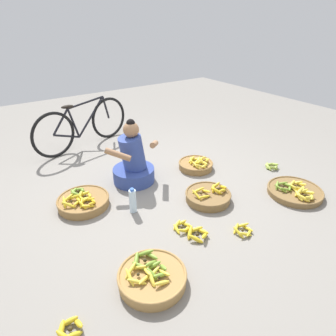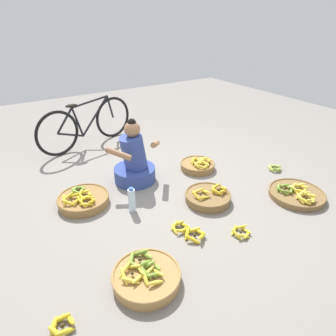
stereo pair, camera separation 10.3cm
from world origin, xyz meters
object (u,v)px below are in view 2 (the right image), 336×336
Objects in this scene: vendor_woman_front at (134,162)px; loose_bananas_back_center at (62,325)px; loose_bananas_back_left at (189,231)px; water_bottle at (132,200)px; banana_basket_mid_right at (208,197)px; banana_basket_mid_left at (198,165)px; banana_basket_front_left at (83,199)px; loose_bananas_near_vendor at (241,232)px; bicycle_leaning at (87,124)px; banana_basket_front_center at (146,276)px; banana_basket_front_right at (297,194)px; loose_bananas_back_right at (274,168)px.

loose_bananas_back_center is (-1.32, -1.51, -0.23)m from vendor_woman_front.
water_bottle is at bearing 114.55° from loose_bananas_back_left.
banana_basket_mid_right is at bearing -60.28° from vendor_woman_front.
water_bottle reaches higher than banana_basket_mid_right.
banana_basket_mid_left is at bearing 60.99° from banana_basket_mid_right.
banana_basket_front_left reaches higher than loose_bananas_near_vendor.
water_bottle is (-1.18, -0.38, 0.08)m from banana_basket_mid_left.
bicycle_leaning reaches higher than loose_bananas_back_center.
banana_basket_front_right is at bearing 3.48° from banana_basket_front_center.
loose_bananas_back_center is at bearing -176.95° from banana_basket_front_center.
vendor_woman_front reaches higher than banana_basket_front_center.
vendor_woman_front is at bearing 105.12° from loose_bananas_near_vendor.
bicycle_leaning is at bearing 118.98° from banana_basket_front_right.
banana_basket_mid_right is (-0.37, -0.67, -0.00)m from banana_basket_mid_left.
water_bottle reaches higher than banana_basket_front_center.
banana_basket_front_right is at bearing -6.05° from loose_bananas_back_left.
banana_basket_mid_left is 0.86× the size of banana_basket_front_center.
water_bottle is (1.00, 0.95, 0.11)m from loose_bananas_back_center.
banana_basket_front_center is at bearing -151.41° from banana_basket_mid_right.
banana_basket_mid_left reaches higher than loose_bananas_back_left.
banana_basket_front_left is 1.48m from loose_bananas_back_center.
banana_basket_front_center is at bearing -86.45° from banana_basket_front_left.
banana_basket_front_right is at bearing -29.16° from banana_basket_front_left.
loose_bananas_back_center is at bearing -160.09° from banana_basket_mid_right.
banana_basket_front_left is at bearing 150.06° from banana_basket_mid_right.
banana_basket_front_center reaches higher than banana_basket_front_left.
banana_basket_mid_right reaches higher than loose_bananas_near_vendor.
banana_basket_mid_left is at bearing -58.46° from bicycle_leaning.
vendor_woman_front is at bearing 66.43° from banana_basket_front_center.
banana_basket_front_center is 1.04m from loose_bananas_near_vendor.
loose_bananas_back_right is at bearing 13.66° from loose_bananas_back_center.
banana_basket_mid_left is 2.55m from loose_bananas_back_center.
water_bottle is at bearing -95.81° from bicycle_leaning.
banana_basket_mid_right is 1.92m from loose_bananas_back_center.
bicycle_leaning reaches higher than banana_basket_mid_right.
loose_bananas_back_right is at bearing 27.83° from loose_bananas_near_vendor.
banana_basket_mid_right is 1.24m from loose_bananas_back_right.
loose_bananas_back_left is at bearing 13.69° from loose_bananas_back_center.
vendor_woman_front is at bearing 12.28° from banana_basket_front_left.
water_bottle reaches higher than loose_bananas_near_vendor.
bicycle_leaning is 2.62× the size of banana_basket_front_right.
loose_bananas_back_left is at bearing -166.37° from loose_bananas_back_right.
banana_basket_front_center is at bearing -163.48° from loose_bananas_back_right.
banana_basket_front_center is at bearing -100.33° from bicycle_leaning.
banana_basket_mid_left is 0.91× the size of banana_basket_mid_right.
loose_bananas_near_vendor is (1.72, 0.04, -0.00)m from loose_bananas_back_center.
banana_basket_front_left is at bearing 123.85° from loose_bananas_back_left.
loose_bananas_back_center is at bearing -178.76° from loose_bananas_near_vendor.
loose_bananas_back_right is 2.06m from water_bottle.
loose_bananas_near_vendor is at bearing -152.17° from loose_bananas_back_right.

